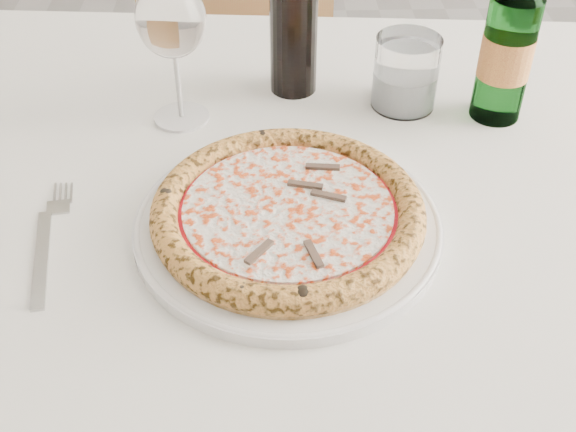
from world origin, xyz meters
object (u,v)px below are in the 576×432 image
(beer_bottle, at_px, (509,45))
(tumbler, at_px, (405,77))
(dining_table, at_px, (285,227))
(chair_far, at_px, (242,51))
(wine_glass, at_px, (171,21))
(plate, at_px, (288,224))
(wine_bottle, at_px, (294,13))
(pizza, at_px, (288,212))

(beer_bottle, bearing_deg, tumbler, 165.86)
(dining_table, xyz_separation_m, beer_bottle, (0.29, 0.13, 0.19))
(chair_far, distance_m, wine_glass, 0.72)
(dining_table, bearing_deg, beer_bottle, 24.14)
(wine_glass, bearing_deg, plate, -59.73)
(wine_bottle, bearing_deg, beer_bottle, -16.37)
(tumbler, xyz_separation_m, beer_bottle, (0.12, -0.03, 0.06))
(chair_far, bearing_deg, plate, -85.07)
(dining_table, height_order, wine_bottle, wine_bottle)
(pizza, bearing_deg, chair_far, 94.93)
(wine_glass, height_order, tumbler, wine_glass)
(pizza, xyz_separation_m, wine_glass, (-0.14, 0.23, 0.11))
(dining_table, distance_m, pizza, 0.15)
(dining_table, bearing_deg, wine_bottle, 85.13)
(plate, relative_size, wine_bottle, 1.28)
(beer_bottle, bearing_deg, wine_glass, 179.38)
(chair_far, height_order, beer_bottle, beer_bottle)
(tumbler, bearing_deg, pizza, -122.93)
(wine_glass, relative_size, beer_bottle, 0.75)
(plate, bearing_deg, dining_table, 90.00)
(dining_table, bearing_deg, pizza, -90.00)
(wine_glass, bearing_deg, beer_bottle, -0.62)
(wine_glass, distance_m, beer_bottle, 0.43)
(wine_glass, relative_size, wine_bottle, 0.73)
(plate, xyz_separation_m, wine_glass, (-0.14, 0.23, 0.13))
(wine_glass, xyz_separation_m, wine_bottle, (0.15, 0.08, -0.03))
(chair_far, relative_size, beer_bottle, 3.55)
(plate, bearing_deg, chair_far, 94.93)
(pizza, height_order, beer_bottle, beer_bottle)
(tumbler, bearing_deg, wine_glass, -175.15)
(dining_table, height_order, plate, plate)
(tumbler, distance_m, wine_bottle, 0.17)
(plate, distance_m, wine_bottle, 0.33)
(pizza, bearing_deg, dining_table, 90.00)
(dining_table, bearing_deg, plate, -90.00)
(chair_far, bearing_deg, wine_bottle, -80.49)
(chair_far, bearing_deg, pizza, -85.07)
(dining_table, xyz_separation_m, plate, (0.00, -0.10, 0.09))
(dining_table, distance_m, plate, 0.14)
(wine_bottle, bearing_deg, plate, -93.31)
(plate, xyz_separation_m, beer_bottle, (0.29, 0.23, 0.10))
(pizza, bearing_deg, beer_bottle, 38.40)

